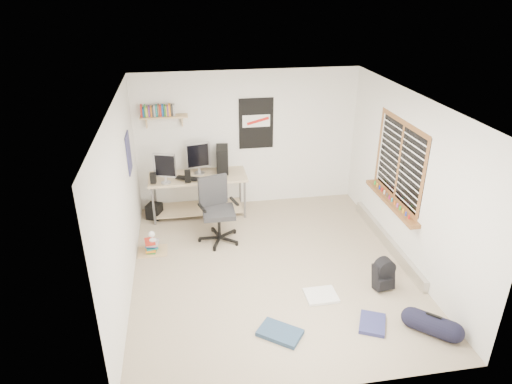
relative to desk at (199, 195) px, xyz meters
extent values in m
cube|color=gray|center=(0.95, -1.94, -0.37)|extent=(4.00, 4.50, 0.01)
cube|color=white|center=(0.95, -1.94, 2.14)|extent=(4.00, 4.50, 0.01)
cube|color=silver|center=(0.95, 0.32, 0.89)|extent=(4.00, 0.01, 2.50)
cube|color=silver|center=(-1.06, -1.94, 0.89)|extent=(0.01, 4.50, 2.50)
cube|color=silver|center=(2.95, -1.94, 0.89)|extent=(0.01, 4.50, 2.50)
cube|color=tan|center=(0.00, 0.00, 0.00)|extent=(1.77, 0.92, 0.78)
cube|color=#B5B5BB|center=(-0.55, -0.26, 0.62)|extent=(0.39, 0.21, 0.41)
cube|color=#959599|center=(0.03, 0.06, 0.64)|extent=(0.43, 0.20, 0.46)
cube|color=black|center=(0.45, 0.06, 0.63)|extent=(0.25, 0.44, 0.45)
cube|color=black|center=(-0.18, -0.18, 0.42)|extent=(0.42, 0.29, 0.02)
cube|color=black|center=(-0.75, -0.27, 0.50)|extent=(0.10, 0.10, 0.18)
cube|color=black|center=(-0.18, -0.31, 0.51)|extent=(0.10, 0.10, 0.20)
cube|color=#27282A|center=(0.27, -1.02, 0.12)|extent=(0.86, 0.86, 1.07)
cube|color=tan|center=(-0.50, 0.20, 1.42)|extent=(0.80, 0.22, 0.24)
cube|color=black|center=(1.10, 0.29, 1.19)|extent=(0.62, 0.03, 0.92)
cube|color=navy|center=(-1.04, -0.74, 1.14)|extent=(0.02, 0.42, 0.60)
cube|color=brown|center=(2.90, -1.64, 1.08)|extent=(0.10, 1.50, 1.26)
cube|color=#B7B2A8|center=(2.90, -1.64, -0.28)|extent=(0.08, 2.50, 0.18)
cube|color=black|center=(2.37, -2.67, -0.16)|extent=(0.30, 0.25, 0.36)
cylinder|color=black|center=(2.59, -3.60, -0.22)|extent=(0.36, 0.36, 0.50)
cube|color=silver|center=(1.48, -2.71, -0.34)|extent=(0.43, 0.36, 0.04)
cube|color=navy|center=(0.78, -3.33, -0.33)|extent=(0.60, 0.56, 0.06)
cube|color=navy|center=(1.94, -3.35, -0.34)|extent=(0.45, 0.50, 0.05)
cube|color=olive|center=(-0.80, -1.19, -0.21)|extent=(0.50, 0.46, 0.27)
cube|color=white|center=(-0.78, -1.21, 0.02)|extent=(0.13, 0.19, 0.18)
cube|color=black|center=(-0.80, -0.06, -0.22)|extent=(0.31, 0.31, 0.27)
camera|label=1|loc=(-0.21, -7.46, 3.54)|focal=32.00mm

